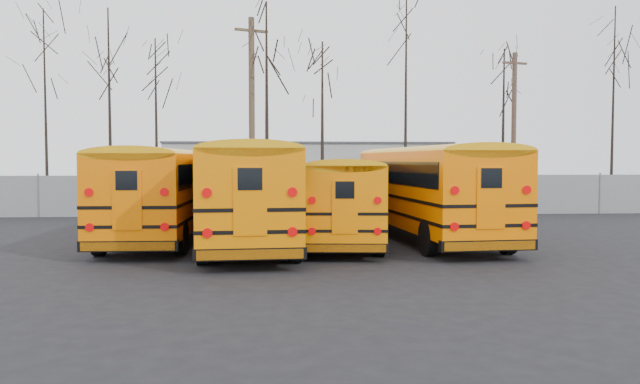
{
  "coord_description": "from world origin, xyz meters",
  "views": [
    {
      "loc": [
        -0.65,
        -18.8,
        2.78
      ],
      "look_at": [
        0.98,
        3.67,
        1.6
      ],
      "focal_mm": 35.0,
      "sensor_mm": 36.0,
      "label": 1
    }
  ],
  "objects": [
    {
      "name": "tree_5",
      "position": [
        1.92,
        14.89,
        4.55
      ],
      "size": [
        0.26,
        0.26,
        9.11
      ],
      "primitive_type": "cone",
      "color": "black",
      "rests_on": "ground"
    },
    {
      "name": "ground",
      "position": [
        0.0,
        0.0,
        0.0
      ],
      "size": [
        120.0,
        120.0,
        0.0
      ],
      "primitive_type": "plane",
      "color": "black",
      "rests_on": "ground"
    },
    {
      "name": "tree_2",
      "position": [
        -9.5,
        15.61,
        5.44
      ],
      "size": [
        0.26,
        0.26,
        10.87
      ],
      "primitive_type": "cone",
      "color": "black",
      "rests_on": "ground"
    },
    {
      "name": "bus_a",
      "position": [
        -4.47,
        3.09,
        1.88
      ],
      "size": [
        2.84,
        11.51,
        3.21
      ],
      "rotation": [
        0.0,
        0.0,
        -0.02
      ],
      "color": "black",
      "rests_on": "ground"
    },
    {
      "name": "tree_7",
      "position": [
        12.93,
        17.52,
        4.66
      ],
      "size": [
        0.26,
        0.26,
        9.33
      ],
      "primitive_type": "cone",
      "color": "black",
      "rests_on": "ground"
    },
    {
      "name": "distant_building",
      "position": [
        2.0,
        32.0,
        2.0
      ],
      "size": [
        22.0,
        8.0,
        4.0
      ],
      "primitive_type": "cube",
      "color": "#B6B6B1",
      "rests_on": "ground"
    },
    {
      "name": "utility_pole_right",
      "position": [
        12.89,
        15.78,
        4.52
      ],
      "size": [
        1.54,
        0.51,
        8.8
      ],
      "rotation": [
        0.0,
        0.0,
        0.25
      ],
      "color": "brown",
      "rests_on": "ground"
    },
    {
      "name": "tree_6",
      "position": [
        6.54,
        15.17,
        5.96
      ],
      "size": [
        0.26,
        0.26,
        11.91
      ],
      "primitive_type": "cone",
      "color": "black",
      "rests_on": "ground"
    },
    {
      "name": "bus_b",
      "position": [
        -1.57,
        1.5,
        1.95
      ],
      "size": [
        3.47,
        12.05,
        3.33
      ],
      "rotation": [
        0.0,
        0.0,
        0.06
      ],
      "color": "black",
      "rests_on": "ground"
    },
    {
      "name": "tree_8",
      "position": [
        18.61,
        15.6,
        5.73
      ],
      "size": [
        0.26,
        0.26,
        11.46
      ],
      "primitive_type": "cone",
      "color": "black",
      "rests_on": "ground"
    },
    {
      "name": "tree_3",
      "position": [
        -7.14,
        16.14,
        4.7
      ],
      "size": [
        0.26,
        0.26,
        9.4
      ],
      "primitive_type": "cone",
      "color": "black",
      "rests_on": "ground"
    },
    {
      "name": "bus_d",
      "position": [
        4.63,
        2.54,
        1.93
      ],
      "size": [
        3.68,
        11.95,
        3.3
      ],
      "rotation": [
        0.0,
        0.0,
        0.08
      ],
      "color": "black",
      "rests_on": "ground"
    },
    {
      "name": "utility_pole_left",
      "position": [
        -1.86,
        14.63,
        5.27
      ],
      "size": [
        1.75,
        0.79,
        10.26
      ],
      "rotation": [
        0.0,
        0.0,
        0.37
      ],
      "color": "brown",
      "rests_on": "ground"
    },
    {
      "name": "fence",
      "position": [
        0.0,
        12.0,
        1.0
      ],
      "size": [
        40.0,
        0.04,
        2.0
      ],
      "primitive_type": "cube",
      "color": "gray",
      "rests_on": "ground"
    },
    {
      "name": "bus_c",
      "position": [
        1.58,
        2.09,
        1.66
      ],
      "size": [
        3.17,
        10.3,
        2.84
      ],
      "rotation": [
        0.0,
        0.0,
        -0.08
      ],
      "color": "black",
      "rests_on": "ground"
    },
    {
      "name": "tree_1",
      "position": [
        -12.94,
        15.83,
        5.41
      ],
      "size": [
        0.26,
        0.26,
        10.82
      ],
      "primitive_type": "cone",
      "color": "black",
      "rests_on": "ground"
    },
    {
      "name": "tree_4",
      "position": [
        -1.06,
        14.19,
        5.5
      ],
      "size": [
        0.26,
        0.26,
        11.0
      ],
      "primitive_type": "cone",
      "color": "black",
      "rests_on": "ground"
    }
  ]
}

